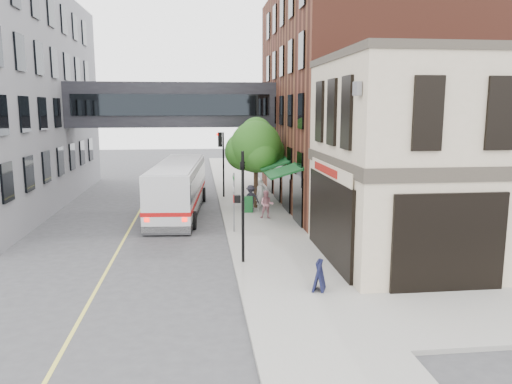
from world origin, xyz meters
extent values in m
plane|color=#38383A|center=(0.00, 0.00, 0.00)|extent=(120.00, 120.00, 0.00)
cube|color=gray|center=(2.00, 14.00, 0.07)|extent=(4.00, 60.00, 0.15)
cube|color=#BDAD91|center=(9.00, 2.00, 4.08)|extent=(10.00, 8.00, 8.15)
cube|color=#38332B|center=(9.00, 2.00, 4.15)|extent=(10.12, 8.12, 0.50)
cube|color=#38332B|center=(9.00, 2.00, 8.30)|extent=(10.12, 8.12, 0.30)
cube|color=black|center=(3.94, 2.00, 1.85)|extent=(0.14, 6.40, 3.40)
cube|color=black|center=(3.90, 2.00, 1.85)|extent=(0.04, 5.90, 3.00)
cube|color=maroon|center=(3.88, 2.60, 3.80)|extent=(0.03, 3.60, 0.32)
cube|color=#58271B|center=(10.00, 15.00, 7.00)|extent=(12.00, 18.00, 14.00)
cube|color=#0C3914|center=(3.14, 13.75, 3.00)|extent=(1.80, 13.00, 0.40)
cube|color=black|center=(-3.00, 18.00, 6.50)|extent=(14.00, 3.00, 3.00)
cube|color=black|center=(-3.00, 16.45, 6.50)|extent=(13.00, 0.08, 1.40)
cube|color=black|center=(-3.00, 19.55, 6.50)|extent=(13.00, 0.08, 1.40)
cylinder|color=black|center=(0.40, 2.00, 2.40)|extent=(0.12, 0.12, 4.50)
cube|color=black|center=(0.18, 2.00, 2.75)|extent=(0.25, 0.22, 0.30)
imported|color=black|center=(0.40, 2.00, 4.25)|extent=(0.20, 0.16, 1.00)
cylinder|color=black|center=(0.40, 17.00, 2.40)|extent=(0.12, 0.12, 4.50)
cube|color=black|center=(0.18, 17.00, 2.75)|extent=(0.25, 0.22, 0.30)
cube|color=black|center=(0.18, 17.00, 4.15)|extent=(0.28, 0.28, 1.00)
sphere|color=#FF0C05|center=(0.02, 17.00, 4.50)|extent=(0.18, 0.18, 0.18)
cylinder|color=gray|center=(0.40, 7.00, 1.65)|extent=(0.08, 0.08, 3.00)
cube|color=white|center=(0.38, 7.00, 2.35)|extent=(0.03, 0.75, 0.22)
cube|color=#0C591E|center=(0.38, 7.00, 2.90)|extent=(0.03, 0.70, 0.18)
cube|color=#B20C0C|center=(0.38, 7.00, 1.85)|extent=(0.03, 0.30, 0.40)
cylinder|color=#382619|center=(2.20, 13.00, 1.55)|extent=(0.28, 0.28, 2.80)
sphere|color=#225015|center=(2.20, 13.00, 3.95)|extent=(3.20, 3.20, 3.20)
sphere|color=#225015|center=(3.00, 13.50, 3.55)|extent=(2.20, 2.20, 2.20)
sphere|color=#225015|center=(1.50, 13.30, 3.65)|extent=(2.40, 2.40, 2.40)
sphere|color=#225015|center=(2.30, 13.60, 4.75)|extent=(2.00, 2.00, 2.00)
cube|color=#D8CC4C|center=(-5.00, 10.00, 0.01)|extent=(0.12, 40.00, 0.01)
cube|color=silver|center=(-2.55, 12.47, 1.61)|extent=(3.29, 11.37, 2.83)
cube|color=black|center=(-2.55, 12.47, 2.10)|extent=(3.34, 11.18, 1.02)
cube|color=#B20C0C|center=(-2.55, 12.47, 1.12)|extent=(3.35, 11.39, 0.21)
cylinder|color=black|center=(-4.08, 8.48, 0.49)|extent=(0.37, 0.99, 0.98)
cylinder|color=black|center=(-1.65, 8.29, 0.49)|extent=(0.37, 0.99, 0.98)
cylinder|color=black|center=(-3.48, 16.26, 0.49)|extent=(0.37, 0.99, 0.98)
cylinder|color=black|center=(-1.05, 16.07, 0.49)|extent=(0.37, 0.99, 0.98)
imported|color=silver|center=(2.42, 12.15, 1.08)|extent=(0.77, 0.60, 1.86)
imported|color=#C6808B|center=(2.45, 9.85, 0.94)|extent=(0.88, 0.75, 1.59)
imported|color=black|center=(1.75, 11.74, 0.96)|extent=(1.20, 0.97, 1.62)
cube|color=#145A24|center=(1.60, 11.66, 0.63)|extent=(0.51, 0.46, 0.95)
cube|color=black|center=(2.69, -1.50, 0.67)|extent=(0.57, 0.68, 1.04)
camera|label=1|loc=(-1.34, -17.43, 6.35)|focal=35.00mm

